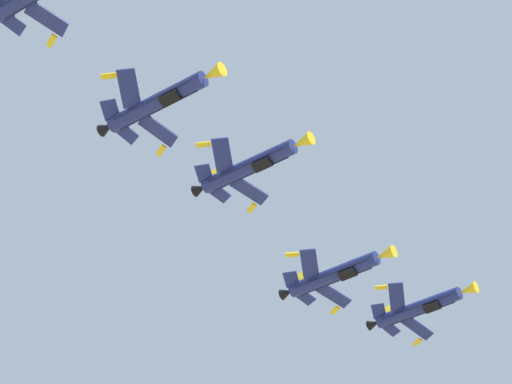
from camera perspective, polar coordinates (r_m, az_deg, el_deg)
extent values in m
cylinder|color=navy|center=(161.65, 7.45, -5.28)|extent=(10.68, 8.47, 1.70)
cube|color=#141947|center=(161.28, 7.42, -5.38)|extent=(9.00, 7.16, 0.99)
cone|color=yellow|center=(158.91, 9.67, -4.45)|extent=(2.86, 2.68, 1.56)
cone|color=black|center=(164.48, 5.42, -6.03)|extent=(2.09, 2.04, 1.36)
ellipsoid|color=#192333|center=(161.12, 8.29, -4.84)|extent=(3.45, 3.08, 1.47)
cube|color=black|center=(160.15, 8.07, -5.20)|extent=(2.58, 2.40, 1.24)
cube|color=navy|center=(163.48, 7.38, -6.17)|extent=(4.30, 3.39, 2.03)
cube|color=yellow|center=(164.92, 7.40, -6.83)|extent=(1.24, 1.70, 0.46)
cube|color=navy|center=(161.12, 6.46, -4.80)|extent=(2.44, 4.09, 2.03)
cube|color=yellow|center=(160.68, 5.75, -4.37)|extent=(1.67, 0.83, 0.46)
cube|color=navy|center=(164.46, 6.18, -6.24)|extent=(2.63, 2.52, 1.11)
cube|color=navy|center=(163.09, 5.64, -5.45)|extent=(2.15, 2.40, 1.11)
cube|color=yellow|center=(165.07, 6.11, -5.44)|extent=(2.88, 2.61, 2.42)
cylinder|color=navy|center=(147.51, 3.57, -3.79)|extent=(10.68, 8.47, 1.70)
cube|color=#141947|center=(147.16, 3.54, -3.91)|extent=(9.01, 7.17, 0.89)
cone|color=yellow|center=(144.43, 5.93, -2.86)|extent=(2.86, 2.68, 1.56)
cone|color=black|center=(150.67, 1.43, -4.63)|extent=(2.09, 2.04, 1.36)
ellipsoid|color=#192333|center=(146.83, 4.47, -3.30)|extent=(3.42, 3.04, 1.42)
cube|color=black|center=(145.94, 4.23, -3.72)|extent=(2.56, 2.37, 1.18)
cube|color=navy|center=(149.47, 3.55, -4.73)|extent=(4.42, 3.44, 1.69)
cube|color=yellow|center=(151.00, 3.63, -5.43)|extent=(1.24, 1.70, 0.42)
cube|color=navy|center=(147.03, 2.47, -3.32)|extent=(2.46, 4.23, 1.69)
cube|color=yellow|center=(146.61, 1.67, -2.88)|extent=(1.67, 0.83, 0.42)
cube|color=navy|center=(150.59, 2.27, -4.84)|extent=(2.69, 2.56, 0.94)
cube|color=navy|center=(149.18, 1.63, -4.02)|extent=(2.17, 2.47, 0.94)
cube|color=yellow|center=(151.09, 2.17, -3.96)|extent=(2.76, 2.44, 2.50)
cylinder|color=navy|center=(135.92, -0.35, 1.16)|extent=(10.68, 8.47, 1.70)
cube|color=#141947|center=(135.55, -0.39, 1.05)|extent=(9.01, 7.17, 0.90)
cone|color=yellow|center=(132.67, 2.13, 2.29)|extent=(2.86, 2.68, 1.56)
cone|color=black|center=(139.26, -2.57, 0.15)|extent=(2.09, 2.04, 1.36)
ellipsoid|color=#192333|center=(135.20, 0.61, 1.72)|extent=(3.42, 3.04, 1.43)
cube|color=black|center=(134.26, 0.31, 1.31)|extent=(2.56, 2.37, 1.18)
cube|color=navy|center=(137.65, -0.32, 0.07)|extent=(4.41, 3.44, 1.72)
cube|color=yellow|center=(138.99, -0.20, -0.73)|extent=(1.24, 1.70, 0.43)
cube|color=navy|center=(135.76, -1.55, 1.70)|extent=(2.46, 4.22, 1.72)
cube|color=yellow|center=(135.60, -2.42, 2.19)|extent=(1.67, 0.83, 0.43)
cube|color=navy|center=(138.98, -1.68, -0.07)|extent=(2.69, 2.55, 0.95)
cube|color=navy|center=(137.89, -2.39, 0.86)|extent=(2.17, 2.46, 0.95)
cube|color=yellow|center=(139.70, -1.76, 0.86)|extent=(2.77, 2.45, 2.49)
cylinder|color=navy|center=(125.83, -4.56, 4.11)|extent=(10.68, 8.47, 1.70)
cube|color=#141947|center=(125.44, -4.63, 4.01)|extent=(9.00, 7.16, 1.00)
cone|color=yellow|center=(122.31, -2.00, 5.43)|extent=(2.86, 2.68, 1.56)
cone|color=black|center=(129.43, -6.84, 2.93)|extent=(2.09, 2.04, 1.36)
ellipsoid|color=#192333|center=(125.03, -3.54, 4.72)|extent=(3.45, 3.08, 1.47)
cube|color=black|center=(124.06, -3.92, 4.33)|extent=(2.58, 2.40, 1.24)
cube|color=navy|center=(127.23, -4.51, 2.85)|extent=(4.30, 3.38, 2.04)
cube|color=yellow|center=(128.32, -4.37, 1.91)|extent=(1.24, 1.70, 0.46)
cube|color=navy|center=(126.12, -5.84, 4.74)|extent=(2.44, 4.09, 2.04)
cube|color=yellow|center=(126.33, -6.76, 5.30)|extent=(1.67, 0.83, 0.46)
cube|color=navy|center=(128.85, -5.91, 2.67)|extent=(2.63, 2.52, 1.12)
cube|color=navy|center=(128.22, -6.69, 3.76)|extent=(2.15, 2.40, 1.12)
cube|color=yellow|center=(129.84, -5.92, 3.63)|extent=(2.88, 2.61, 2.42)
cube|color=navy|center=(118.27, -9.56, 7.86)|extent=(4.40, 3.43, 1.77)
cube|color=yellow|center=(119.26, -9.33, 6.84)|extent=(1.24, 1.70, 0.43)
cube|color=navy|center=(120.05, -11.03, 7.58)|extent=(2.68, 2.55, 0.98)
cube|color=yellow|center=(121.12, -11.05, 8.59)|extent=(2.78, 2.48, 2.48)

